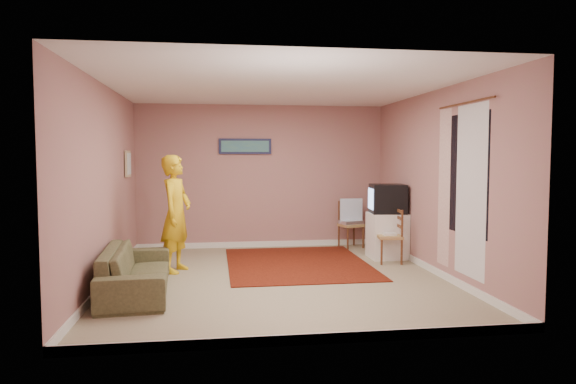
{
  "coord_description": "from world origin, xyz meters",
  "views": [
    {
      "loc": [
        -0.81,
        -6.87,
        1.67
      ],
      "look_at": [
        0.23,
        0.6,
        1.14
      ],
      "focal_mm": 32.0,
      "sensor_mm": 36.0,
      "label": 1
    }
  ],
  "objects": [
    {
      "name": "curtain_sheer",
      "position": [
        2.23,
        -1.05,
        1.25
      ],
      "size": [
        0.01,
        0.75,
        2.1
      ],
      "primitive_type": "cube",
      "color": "silver",
      "rests_on": "wall_right"
    },
    {
      "name": "curtain_rod",
      "position": [
        2.2,
        -0.9,
        2.32
      ],
      "size": [
        0.02,
        1.4,
        0.02
      ],
      "primitive_type": "cylinder",
      "rotation": [
        1.57,
        0.0,
        0.0
      ],
      "color": "brown",
      "rests_on": "wall_right"
    },
    {
      "name": "picture_back",
      "position": [
        -0.3,
        2.47,
        1.85
      ],
      "size": [
        0.95,
        0.04,
        0.28
      ],
      "color": "#15183A",
      "rests_on": "wall_back"
    },
    {
      "name": "sofa",
      "position": [
        -1.8,
        -0.5,
        0.28
      ],
      "size": [
        0.88,
        1.97,
        0.56
      ],
      "primitive_type": "imported",
      "rotation": [
        0.0,
        0.0,
        1.64
      ],
      "color": "brown",
      "rests_on": "ground"
    },
    {
      "name": "ground",
      "position": [
        0.0,
        0.0,
        0.0
      ],
      "size": [
        5.0,
        5.0,
        0.0
      ],
      "primitive_type": "plane",
      "color": "gray",
      "rests_on": "ground"
    },
    {
      "name": "wall_front",
      "position": [
        0.0,
        -2.5,
        1.3
      ],
      "size": [
        4.5,
        0.02,
        2.6
      ],
      "primitive_type": "cube",
      "color": "#9D7267",
      "rests_on": "ground"
    },
    {
      "name": "curtain_floral",
      "position": [
        2.21,
        -0.35,
        1.25
      ],
      "size": [
        0.01,
        0.35,
        2.1
      ],
      "primitive_type": "cube",
      "color": "white",
      "rests_on": "wall_right"
    },
    {
      "name": "wall_back",
      "position": [
        0.0,
        2.5,
        1.3
      ],
      "size": [
        4.5,
        0.02,
        2.6
      ],
      "primitive_type": "cube",
      "color": "#9D7267",
      "rests_on": "ground"
    },
    {
      "name": "window",
      "position": [
        2.24,
        -0.9,
        1.45
      ],
      "size": [
        0.01,
        1.1,
        1.5
      ],
      "primitive_type": "cube",
      "color": "black",
      "rests_on": "wall_right"
    },
    {
      "name": "person",
      "position": [
        -1.4,
        0.63,
        0.84
      ],
      "size": [
        0.58,
        0.71,
        1.69
      ],
      "primitive_type": "imported",
      "rotation": [
        0.0,
        0.0,
        1.24
      ],
      "color": "gold",
      "rests_on": "ground"
    },
    {
      "name": "chair_a",
      "position": [
        1.61,
        2.2,
        0.52
      ],
      "size": [
        0.48,
        0.46,
        0.46
      ],
      "rotation": [
        0.0,
        0.0,
        0.31
      ],
      "color": "#A3904F",
      "rests_on": "ground"
    },
    {
      "name": "blue_throw",
      "position": [
        1.61,
        2.2,
        0.68
      ],
      "size": [
        0.41,
        0.05,
        0.43
      ],
      "primitive_type": "cube",
      "color": "#89B4E1",
      "rests_on": "chair_a"
    },
    {
      "name": "crt_tv",
      "position": [
        1.94,
        1.17,
        0.98
      ],
      "size": [
        0.6,
        0.55,
        0.47
      ],
      "rotation": [
        0.0,
        0.0,
        -0.12
      ],
      "color": "black",
      "rests_on": "tv_cabinet"
    },
    {
      "name": "game_console",
      "position": [
        1.86,
        0.8,
        0.45
      ],
      "size": [
        0.2,
        0.15,
        0.04
      ],
      "primitive_type": "cube",
      "rotation": [
        0.0,
        0.0,
        -0.06
      ],
      "color": "white",
      "rests_on": "chair_b"
    },
    {
      "name": "chair_b",
      "position": [
        1.86,
        0.8,
        0.52
      ],
      "size": [
        0.41,
        0.42,
        0.46
      ],
      "rotation": [
        0.0,
        0.0,
        -1.68
      ],
      "color": "#A3904F",
      "rests_on": "ground"
    },
    {
      "name": "baseboard_front",
      "position": [
        0.0,
        -2.49,
        0.05
      ],
      "size": [
        4.5,
        0.02,
        0.1
      ],
      "primitive_type": "cube",
      "color": "silver",
      "rests_on": "ground"
    },
    {
      "name": "wall_right",
      "position": [
        2.25,
        0.0,
        1.3
      ],
      "size": [
        0.02,
        5.0,
        2.6
      ],
      "primitive_type": "cube",
      "color": "#9D7267",
      "rests_on": "ground"
    },
    {
      "name": "dvd_player",
      "position": [
        1.61,
        2.2,
        0.47
      ],
      "size": [
        0.45,
        0.38,
        0.07
      ],
      "primitive_type": "cube",
      "rotation": [
        0.0,
        0.0,
        0.33
      ],
      "color": "silver",
      "rests_on": "chair_a"
    },
    {
      "name": "baseboard_right",
      "position": [
        2.24,
        0.0,
        0.05
      ],
      "size": [
        0.02,
        5.0,
        0.1
      ],
      "primitive_type": "cube",
      "color": "silver",
      "rests_on": "ground"
    },
    {
      "name": "baseboard_left",
      "position": [
        -2.24,
        0.0,
        0.05
      ],
      "size": [
        0.02,
        5.0,
        0.1
      ],
      "primitive_type": "cube",
      "color": "silver",
      "rests_on": "ground"
    },
    {
      "name": "picture_left",
      "position": [
        -2.22,
        1.6,
        1.55
      ],
      "size": [
        0.04,
        0.38,
        0.42
      ],
      "color": "tan",
      "rests_on": "wall_left"
    },
    {
      "name": "tv_cabinet",
      "position": [
        1.95,
        1.17,
        0.37
      ],
      "size": [
        0.58,
        0.53,
        0.74
      ],
      "primitive_type": "cube",
      "color": "white",
      "rests_on": "ground"
    },
    {
      "name": "area_rug",
      "position": [
        0.42,
        0.92,
        0.01
      ],
      "size": [
        2.16,
        2.69,
        0.01
      ],
      "primitive_type": "cube",
      "rotation": [
        0.0,
        0.0,
        0.0
      ],
      "color": "#320C05",
      "rests_on": "ground"
    },
    {
      "name": "baseboard_back",
      "position": [
        0.0,
        2.49,
        0.05
      ],
      "size": [
        4.5,
        0.02,
        0.1
      ],
      "primitive_type": "cube",
      "color": "silver",
      "rests_on": "ground"
    },
    {
      "name": "ceiling",
      "position": [
        0.0,
        0.0,
        2.6
      ],
      "size": [
        4.5,
        5.0,
        0.02
      ],
      "primitive_type": "cube",
      "color": "white",
      "rests_on": "wall_back"
    },
    {
      "name": "wall_left",
      "position": [
        -2.25,
        0.0,
        1.3
      ],
      "size": [
        0.02,
        5.0,
        2.6
      ],
      "primitive_type": "cube",
      "color": "#9D7267",
      "rests_on": "ground"
    }
  ]
}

